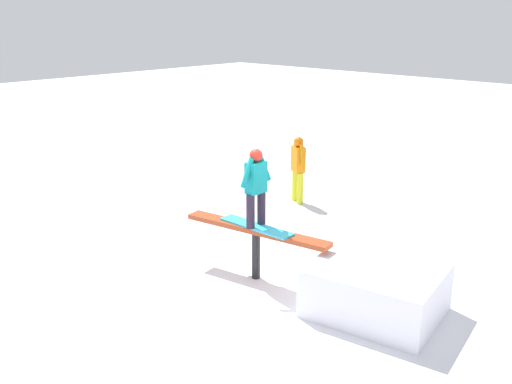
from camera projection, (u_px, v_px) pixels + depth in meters
The scene contains 5 objects.
ground_plane at pixel (256, 278), 9.48m from camera, with size 60.00×60.00×0.00m, color white.
rail_feature at pixel (256, 235), 9.25m from camera, with size 2.64×0.71×0.90m.
snow_kicker_ramp at pixel (376, 290), 8.27m from camera, with size 1.80×1.50×0.74m, color white.
main_rider_on_rail at pixel (256, 190), 9.02m from camera, with size 1.38×0.70×1.30m.
bystander_orange at pixel (298, 166), 13.00m from camera, with size 0.62×0.37×1.54m.
Camera 1 is at (-5.89, 6.28, 4.22)m, focal length 40.00 mm.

